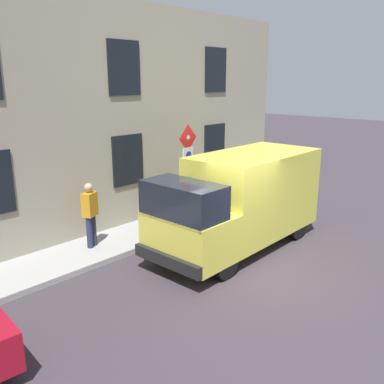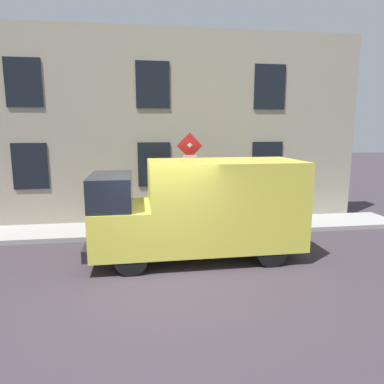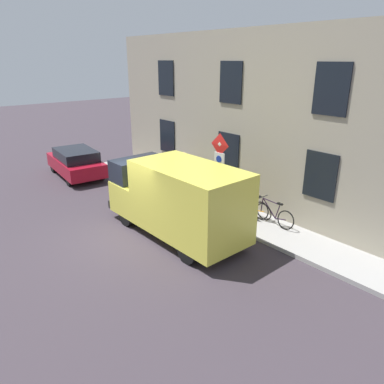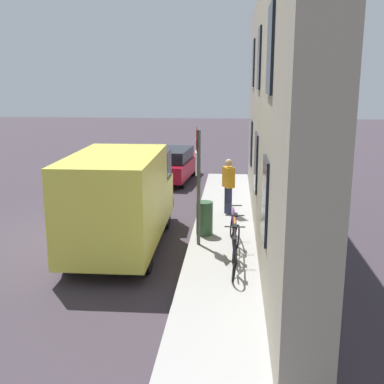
# 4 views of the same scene
# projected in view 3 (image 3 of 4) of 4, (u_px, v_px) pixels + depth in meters

# --- Properties ---
(ground_plane) EXTENTS (80.00, 80.00, 0.00)m
(ground_plane) POSITION_uv_depth(u_px,v_px,m) (132.00, 234.00, 12.19)
(ground_plane) COLOR #3A323A
(sidewalk_slab) EXTENTS (1.71, 16.57, 0.14)m
(sidewalk_slab) POSITION_uv_depth(u_px,v_px,m) (212.00, 205.00, 14.41)
(sidewalk_slab) COLOR #9F9D9B
(sidewalk_slab) RESTS_ON ground_plane
(building_facade) EXTENTS (0.75, 14.57, 6.55)m
(building_facade) POSITION_uv_depth(u_px,v_px,m) (236.00, 121.00, 14.03)
(building_facade) COLOR #9D9480
(building_facade) RESTS_ON ground_plane
(sign_post_stacked) EXTENTS (0.16, 0.56, 2.92)m
(sign_post_stacked) POSITION_uv_depth(u_px,v_px,m) (220.00, 164.00, 12.59)
(sign_post_stacked) COLOR #474C47
(sign_post_stacked) RESTS_ON sidewalk_slab
(delivery_van) EXTENTS (2.07, 5.35, 2.50)m
(delivery_van) POSITION_uv_depth(u_px,v_px,m) (177.00, 198.00, 11.68)
(delivery_van) COLOR #DCD247
(delivery_van) RESTS_ON ground_plane
(parked_hatchback) EXTENTS (2.13, 4.15, 1.38)m
(parked_hatchback) POSITION_uv_depth(u_px,v_px,m) (76.00, 162.00, 17.93)
(parked_hatchback) COLOR maroon
(parked_hatchback) RESTS_ON ground_plane
(bicycle_black) EXTENTS (0.46, 1.71, 0.89)m
(bicycle_black) POSITION_uv_depth(u_px,v_px,m) (273.00, 214.00, 12.49)
(bicycle_black) COLOR black
(bicycle_black) RESTS_ON sidewalk_slab
(bicycle_orange) EXTENTS (0.46, 1.71, 0.89)m
(bicycle_orange) POSITION_uv_depth(u_px,v_px,m) (252.00, 206.00, 13.15)
(bicycle_orange) COLOR black
(bicycle_orange) RESTS_ON sidewalk_slab
(bicycle_purple) EXTENTS (0.46, 1.71, 0.89)m
(bicycle_purple) POSITION_uv_depth(u_px,v_px,m) (234.00, 199.00, 13.81)
(bicycle_purple) COLOR black
(bicycle_purple) RESTS_ON sidewalk_slab
(pedestrian) EXTENTS (0.40, 0.47, 1.72)m
(pedestrian) POSITION_uv_depth(u_px,v_px,m) (184.00, 170.00, 15.47)
(pedestrian) COLOR #262B47
(pedestrian) RESTS_ON sidewalk_slab
(litter_bin) EXTENTS (0.44, 0.44, 0.90)m
(litter_bin) POSITION_uv_depth(u_px,v_px,m) (206.00, 197.00, 13.79)
(litter_bin) COLOR #2D5133
(litter_bin) RESTS_ON sidewalk_slab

